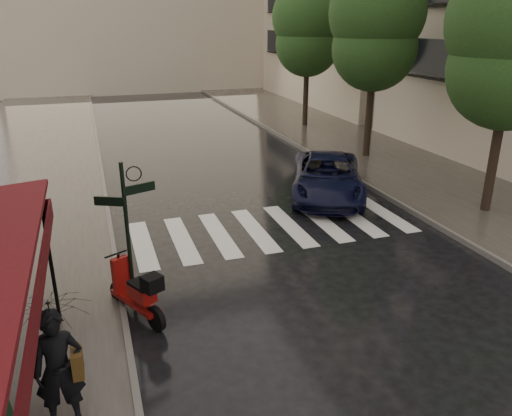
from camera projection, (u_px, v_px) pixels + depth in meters
ground at (228, 386)px, 8.14m from camera, size 120.00×120.00×0.00m
sidewalk_near at (12, 189)px, 17.43m from camera, size 6.00×60.00×0.12m
sidewalk_far at (381, 155)px, 21.80m from camera, size 5.50×60.00×0.12m
curb_near at (103, 180)px, 18.32m from camera, size 0.12×60.00×0.16m
curb_far at (323, 160)px, 20.96m from camera, size 0.12×60.00×0.16m
crosswalk at (272, 227)px, 14.34m from camera, size 7.85×3.20×0.01m
signpost at (127, 224)px, 9.80m from camera, size 1.17×0.29×3.10m
tree_mid at (377, 20)px, 19.62m from camera, size 3.80×3.80×8.34m
tree_far at (308, 23)px, 25.94m from camera, size 3.80×3.80×8.16m
pedestrian_with_umbrella at (51, 323)px, 6.64m from camera, size 1.10×1.13×2.56m
scooter at (137, 293)px, 9.80m from camera, size 1.02×1.69×1.21m
parked_car at (327, 177)px, 16.70m from camera, size 4.08×5.42×1.37m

